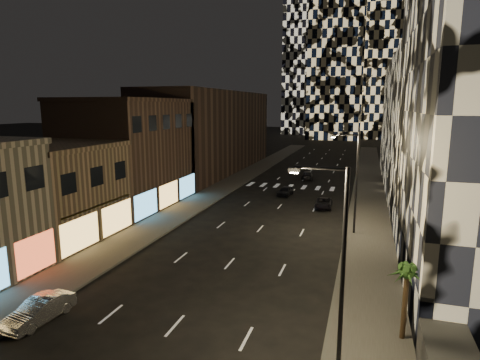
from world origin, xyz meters
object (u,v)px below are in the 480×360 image
Objects in this scene: car_silver_parked at (39,310)px; car_dark_midlane at (285,191)px; streetlight_far at (354,177)px; car_dark_rightlane at (324,203)px; palm_tree at (407,277)px; car_dark_oncoming at (307,175)px; streetlight_near at (338,255)px.

car_dark_midlane is at bearing 84.06° from car_silver_parked.
car_dark_rightlane is at bearing 111.07° from streetlight_far.
car_dark_rightlane is 1.00× the size of palm_tree.
palm_tree reaches higher than car_dark_rightlane.
car_dark_oncoming is 1.10× the size of palm_tree.
streetlight_far is 26.42m from car_silver_parked.
car_dark_midlane is at bearing 78.46° from car_dark_oncoming.
car_silver_parked is 1.11× the size of car_dark_midlane.
car_silver_parked is at bearing -126.75° from streetlight_far.
streetlight_near reaches higher than car_dark_oncoming.
car_dark_oncoming is (-7.85, 46.75, -4.72)m from streetlight_near.
car_dark_midlane is 0.83× the size of car_dark_oncoming.
streetlight_far is at bearing 99.25° from car_dark_oncoming.
car_silver_parked is at bearing -94.00° from car_dark_midlane.
car_silver_parked is at bearing -167.82° from palm_tree.
streetlight_far reaches higher than car_dark_rightlane.
car_dark_midlane is 33.00m from palm_tree.
car_dark_oncoming is at bearing 101.96° from car_dark_rightlane.
car_dark_oncoming reaches higher than car_dark_rightlane.
car_dark_rightlane is at bearing 104.35° from palm_tree.
streetlight_far is at bearing 58.26° from car_silver_parked.
streetlight_near is 2.28× the size of car_dark_rightlane.
streetlight_near reaches higher than palm_tree.
streetlight_near is at bearing -85.20° from car_dark_rightlane.
car_silver_parked is (-15.55, -0.83, -4.69)m from streetlight_near.
car_dark_midlane is at bearing 111.40° from palm_tree.
palm_tree is (18.70, 4.04, 2.73)m from car_silver_parked.
streetlight_near is 2.07× the size of car_dark_oncoming.
streetlight_near is 47.64m from car_dark_oncoming.
streetlight_near is 35.28m from car_dark_midlane.
streetlight_far is 17.08m from car_dark_midlane.
car_dark_oncoming is 18.39m from car_dark_rightlane.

